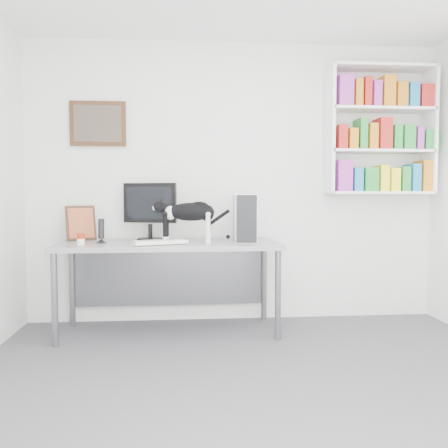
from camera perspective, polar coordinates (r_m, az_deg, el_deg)
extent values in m
cube|color=#4E4D52|center=(2.94, 5.69, -21.05)|extent=(4.00, 4.00, 0.01)
cube|color=silver|center=(4.66, 1.27, 5.02)|extent=(4.00, 0.01, 2.70)
cube|color=white|center=(4.90, 18.26, 10.63)|extent=(1.03, 0.28, 1.24)
cube|color=#4E2C19|center=(4.72, -14.92, 11.59)|extent=(0.52, 0.04, 0.42)
cube|color=gray|center=(4.29, -6.59, -7.58)|extent=(1.95, 0.78, 0.81)
cube|color=black|center=(4.40, -8.88, 1.53)|extent=(0.56, 0.39, 0.54)
cube|color=white|center=(4.07, -7.77, -2.19)|extent=(0.49, 0.33, 0.04)
cube|color=#A3A3A8|center=(4.30, 2.47, 0.75)|extent=(0.21, 0.43, 0.43)
cylinder|color=black|center=(4.27, -14.55, -0.76)|extent=(0.10, 0.10, 0.22)
cube|color=#4E2C19|center=(4.57, -16.84, 0.19)|extent=(0.29, 0.21, 0.33)
cylinder|color=#A3270D|center=(4.17, -16.85, -1.74)|extent=(0.08, 0.08, 0.10)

